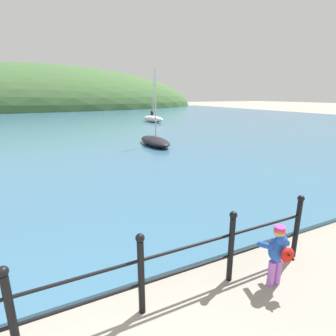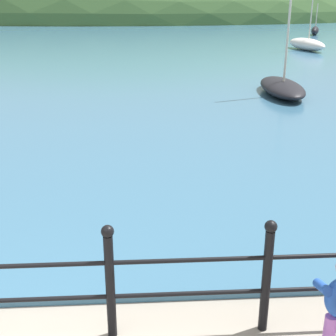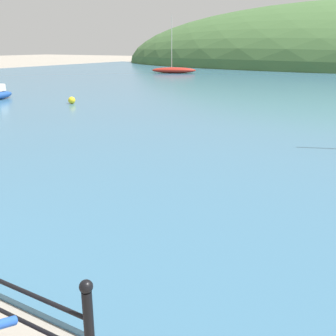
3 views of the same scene
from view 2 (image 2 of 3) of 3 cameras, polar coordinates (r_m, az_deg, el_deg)
water at (r=34.45m, az=-6.76°, el=15.19°), size 80.00×60.00×0.10m
far_hillside at (r=70.12m, az=-5.28°, el=17.83°), size 78.12×42.97×19.14m
boat_white_sailboat at (r=28.86m, az=16.55°, el=14.30°), size 1.71×3.52×4.38m
boat_blue_hull at (r=15.66m, az=13.72°, el=9.59°), size 1.37×3.43×4.17m
boat_twin_mast at (r=39.97m, az=17.49°, el=15.70°), size 1.34×2.16×2.34m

